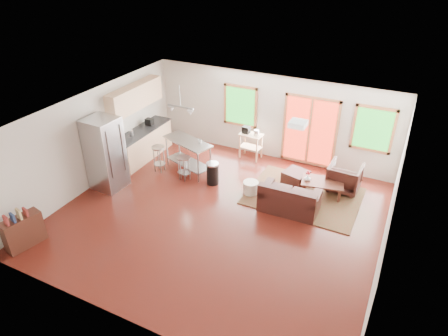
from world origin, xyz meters
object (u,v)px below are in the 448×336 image
at_px(loveseat, 289,200).
at_px(rug, 304,196).
at_px(ottoman, 296,178).
at_px(refrigerator, 106,154).
at_px(kitchen_cart, 250,137).
at_px(armchair, 345,176).
at_px(island, 188,150).
at_px(coffee_table, 323,183).

bearing_deg(loveseat, rug, 75.80).
distance_m(ottoman, refrigerator, 5.17).
height_order(loveseat, ottoman, loveseat).
bearing_deg(rug, kitchen_cart, 147.44).
height_order(armchair, ottoman, armchair).
relative_size(armchair, island, 0.52).
relative_size(coffee_table, ottoman, 1.97).
distance_m(armchair, ottoman, 1.30).
distance_m(loveseat, refrigerator, 4.93).
relative_size(coffee_table, island, 0.72).
xyz_separation_m(loveseat, coffee_table, (0.57, 1.04, 0.07)).
bearing_deg(kitchen_cart, coffee_table, -23.46).
bearing_deg(loveseat, refrigerator, -168.99).
bearing_deg(ottoman, kitchen_cart, 153.57).
bearing_deg(refrigerator, rug, 23.58).
distance_m(armchair, island, 4.40).
xyz_separation_m(loveseat, armchair, (1.02, 1.58, 0.12)).
relative_size(island, kitchen_cart, 1.59).
xyz_separation_m(rug, kitchen_cart, (-2.13, 1.36, 0.69)).
xyz_separation_m(coffee_table, island, (-3.83, -0.41, 0.29)).
distance_m(ottoman, island, 3.15).
distance_m(loveseat, ottoman, 1.29).
relative_size(loveseat, armchair, 1.72).
distance_m(island, kitchen_cart, 2.00).
bearing_deg(kitchen_cart, refrigerator, -131.25).
height_order(ottoman, island, island).
xyz_separation_m(rug, loveseat, (-0.17, -0.77, 0.29)).
relative_size(loveseat, island, 0.89).
bearing_deg(refrigerator, coffee_table, 24.64).
height_order(coffee_table, refrigerator, refrigerator).
bearing_deg(refrigerator, loveseat, 15.74).
xyz_separation_m(coffee_table, kitchen_cart, (-2.53, 1.10, 0.33)).
bearing_deg(ottoman, island, -168.04).
xyz_separation_m(refrigerator, kitchen_cart, (2.81, 3.20, -0.30)).
height_order(rug, refrigerator, refrigerator).
bearing_deg(loveseat, armchair, 55.49).
distance_m(loveseat, island, 3.34).
relative_size(ottoman, island, 0.36).
relative_size(loveseat, coffee_table, 1.24).
bearing_deg(island, loveseat, -10.87).
bearing_deg(kitchen_cart, rug, -32.56).
bearing_deg(loveseat, kitchen_cart, 130.87).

